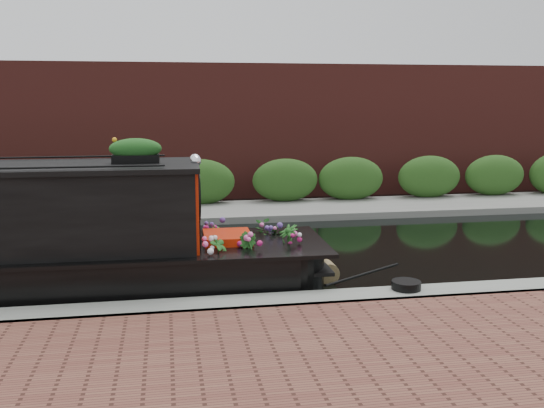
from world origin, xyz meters
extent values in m
plane|color=black|center=(0.00, 0.00, 0.00)|extent=(80.00, 80.00, 0.00)
cube|color=gray|center=(0.00, -3.30, 0.00)|extent=(40.00, 0.60, 0.50)
cube|color=slate|center=(0.00, 4.20, 0.00)|extent=(40.00, 2.40, 0.34)
cube|color=#264E1A|center=(0.00, 5.10, 0.00)|extent=(40.00, 1.10, 2.80)
cube|color=maroon|center=(0.00, 7.20, 0.00)|extent=(40.00, 1.00, 8.00)
cube|color=red|center=(-0.40, -1.85, 1.32)|extent=(0.09, 1.62, 1.25)
cube|color=black|center=(-1.63, -2.68, 1.39)|extent=(0.83, 0.04, 0.51)
cube|color=red|center=(0.08, -1.85, 0.65)|extent=(0.76, 0.85, 0.46)
sphere|color=white|center=(-0.39, -1.98, 2.05)|extent=(0.17, 0.17, 0.17)
sphere|color=white|center=(-0.39, -1.72, 2.05)|extent=(0.17, 0.17, 0.17)
cube|color=black|center=(-1.28, -1.85, 2.08)|extent=(0.70, 0.27, 0.12)
ellipsoid|color=orange|center=(-1.28, -1.85, 2.26)|extent=(0.77, 0.28, 0.22)
imported|color=#21591E|center=(-0.11, -2.53, 0.71)|extent=(0.36, 0.37, 0.58)
imported|color=#21591E|center=(0.35, -2.38, 0.71)|extent=(0.41, 0.41, 0.58)
imported|color=#21591E|center=(0.86, -1.39, 0.69)|extent=(0.57, 0.52, 0.55)
imported|color=#21591E|center=(1.01, -2.11, 0.73)|extent=(0.46, 0.46, 0.62)
imported|color=#21591E|center=(-0.03, -1.21, 0.66)|extent=(0.28, 0.31, 0.49)
cylinder|color=olive|center=(1.72, -1.85, 0.17)|extent=(0.34, 0.36, 0.34)
cylinder|color=black|center=(2.55, -3.18, 0.31)|extent=(0.42, 0.42, 0.12)
camera|label=1|loc=(-0.84, -11.16, 2.98)|focal=40.00mm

